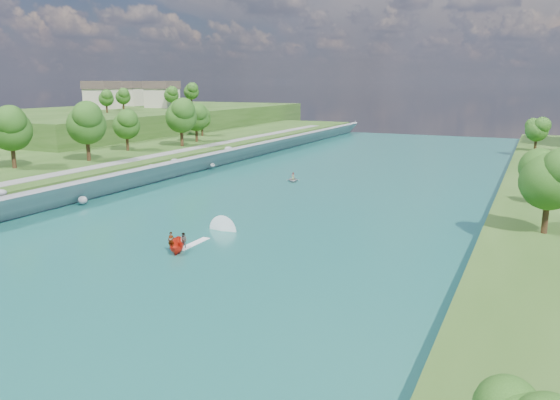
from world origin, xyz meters
The scene contains 10 objects.
ground centered at (0.00, 0.00, 0.00)m, with size 260.00×260.00×0.00m, color #2D5119.
river_water centered at (0.00, 20.00, 0.05)m, with size 55.00×240.00×0.10m, color #175359.
berm_west centered at (-50.00, 20.00, 1.75)m, with size 45.00×240.00×3.50m, color #2D5119.
ridge_west centered at (-82.50, 95.00, 4.50)m, with size 60.00×120.00×9.00m, color #2D5119.
riprap_bank centered at (-25.87, 19.70, 1.82)m, with size 4.76×236.00×4.20m.
riverside_path centered at (-32.50, 20.00, 3.55)m, with size 3.00×200.00×0.10m, color gray.
ridge_houses centered at (-88.67, 100.00, 13.31)m, with size 29.50×29.50×8.40m.
trees_ridge centered at (-75.05, 99.05, 13.27)m, with size 12.28×49.58×9.38m.
motorboat centered at (-0.11, 3.46, 0.68)m, with size 3.60×18.68×2.12m.
raft centered at (-5.84, 43.20, 0.47)m, with size 3.45×3.89×1.58m.
Camera 1 is at (32.09, -42.14, 16.96)m, focal length 35.00 mm.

